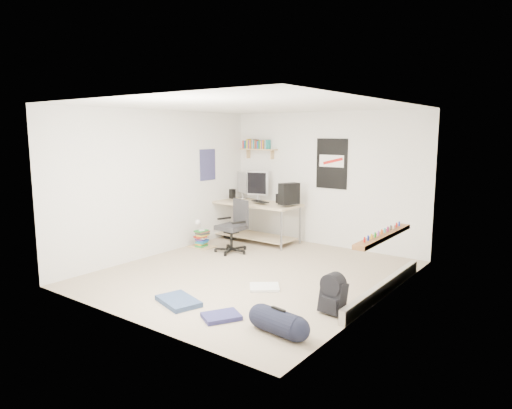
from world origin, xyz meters
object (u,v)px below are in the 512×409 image
Objects in this scene: desk at (255,223)px; backpack at (333,297)px; duffel_bag at (278,322)px; book_stack at (202,239)px; office_chair at (231,225)px.

backpack is at bearing -59.64° from desk.
duffel_bag is at bearing -98.17° from backpack.
desk is at bearing 62.67° from book_stack.
office_chair is 2.48× the size of backpack.
duffel_bag reaches higher than book_stack.
book_stack is at bearing -157.43° from office_chair.
duffel_bag is at bearing -23.62° from office_chair.
desk is 3.78m from backpack.
book_stack is (-0.68, -0.05, -0.34)m from office_chair.
desk reaches higher than duffel_bag.
book_stack is at bearing 152.10° from duffel_bag.
desk is 4.65× the size of backpack.
office_chair is 3.45m from duffel_bag.
office_chair is 2.29× the size of book_stack.
backpack is 0.87m from duffel_bag.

